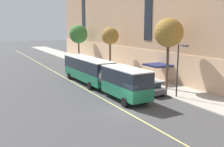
# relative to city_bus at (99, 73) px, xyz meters

# --- Properties ---
(ground_plane) EXTENTS (260.00, 260.00, 0.00)m
(ground_plane) POSITION_rel_city_bus_xyz_m (-1.61, -9.41, -2.13)
(ground_plane) COLOR #424244
(sidewalk) EXTENTS (5.29, 160.00, 0.15)m
(sidewalk) POSITION_rel_city_bus_xyz_m (8.01, -6.41, -2.05)
(sidewalk) COLOR #ADA89E
(sidewalk) RESTS_ON ground
(city_bus) EXTENTS (3.33, 19.63, 3.67)m
(city_bus) POSITION_rel_city_bus_xyz_m (0.00, 0.00, 0.00)
(city_bus) COLOR #1E704C
(city_bus) RESTS_ON ground
(parked_car_green_1) EXTENTS (1.98, 4.77, 1.56)m
(parked_car_green_1) POSITION_rel_city_bus_xyz_m (4.04, 18.72, -1.34)
(parked_car_green_1) COLOR #23603D
(parked_car_green_1) RESTS_ON ground
(parked_car_darkgray_2) EXTENTS (2.05, 4.23, 1.56)m
(parked_car_darkgray_2) POSITION_rel_city_bus_xyz_m (4.28, -5.29, -1.34)
(parked_car_darkgray_2) COLOR #4C4C51
(parked_car_darkgray_2) RESTS_ON ground
(parked_car_red_4) EXTENTS (2.00, 4.51, 1.56)m
(parked_car_red_4) POSITION_rel_city_bus_xyz_m (4.07, 0.78, -1.34)
(parked_car_red_4) COLOR #B21E19
(parked_car_red_4) RESTS_ON ground
(parked_car_champagne_5) EXTENTS (1.95, 4.27, 1.56)m
(parked_car_champagne_5) POSITION_rel_city_bus_xyz_m (4.27, 9.77, -1.34)
(parked_car_champagne_5) COLOR #BCAD89
(parked_car_champagne_5) RESTS_ON ground
(street_tree_mid_block) EXTENTS (3.66, 3.66, 9.00)m
(street_tree_mid_block) POSITION_rel_city_bus_xyz_m (7.56, -4.39, 5.13)
(street_tree_mid_block) COLOR brown
(street_tree_mid_block) RESTS_ON sidewalk
(street_tree_far_uptown) EXTENTS (3.09, 3.09, 7.76)m
(street_tree_far_uptown) POSITION_rel_city_bus_xyz_m (7.56, 11.55, 4.17)
(street_tree_far_uptown) COLOR brown
(street_tree_far_uptown) RESTS_ON sidewalk
(street_tree_far_downtown) EXTENTS (4.26, 4.26, 8.23)m
(street_tree_far_downtown) POSITION_rel_city_bus_xyz_m (7.56, 27.49, 4.10)
(street_tree_far_downtown) COLOR brown
(street_tree_far_downtown) RESTS_ON sidewalk
(street_lamp) EXTENTS (0.36, 1.48, 6.04)m
(street_lamp) POSITION_rel_city_bus_xyz_m (5.97, -8.32, 1.79)
(street_lamp) COLOR #2D2D30
(street_lamp) RESTS_ON sidewalk
(lane_centerline) EXTENTS (0.16, 140.00, 0.01)m
(lane_centerline) POSITION_rel_city_bus_xyz_m (-1.70, -6.41, -2.12)
(lane_centerline) COLOR #E0D66B
(lane_centerline) RESTS_ON ground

